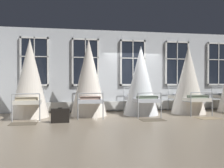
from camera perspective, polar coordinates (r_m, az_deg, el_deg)
The scene contains 11 objects.
ground at distance 9.58m, azimuth 6.57°, elevation -7.06°, with size 25.40×25.40×0.00m, color gray.
back_wall_with_windows at distance 10.59m, azimuth 4.79°, elevation 3.05°, with size 13.70×0.10×3.45m, color silver.
window_bank at distance 10.47m, azimuth 4.96°, elevation 0.23°, with size 9.32×0.10×3.00m.
cot_first at distance 9.15m, azimuth -18.83°, elevation 1.20°, with size 1.37×2.02×2.84m.
cot_second at distance 9.07m, azimuth -5.53°, elevation 1.33°, with size 1.37×2.01×2.87m.
cot_third at distance 9.40m, azimuth 6.82°, elevation 0.69°, with size 1.37×2.02×2.66m.
cot_fourth at distance 10.16m, azimuth 17.58°, elevation 0.80°, with size 1.37×2.01×2.71m.
rug_first at distance 7.86m, azimuth -20.22°, elevation -8.80°, with size 0.80×0.56×0.01m, color brown.
rug_third at distance 8.21m, azimuth 9.53°, elevation -8.34°, with size 0.80×0.56×0.01m, color brown.
rug_fourth at distance 9.10m, azimuth 21.85°, elevation -7.49°, with size 0.80×0.56×0.01m, color #8E7A5B.
suitcase_dark at distance 7.74m, azimuth -12.17°, elevation -7.28°, with size 0.57×0.23×0.47m.
Camera 1 is at (-2.75, -9.08, 1.31)m, focal length 38.70 mm.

